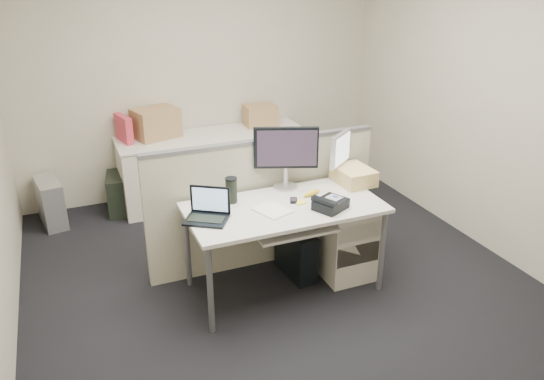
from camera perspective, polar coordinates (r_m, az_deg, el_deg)
name	(u,v)px	position (r m, az deg, el deg)	size (l,w,h in m)	color
floor	(284,287)	(4.41, 1.25, -10.39)	(4.00, 4.50, 0.01)	black
wall_back	(201,72)	(5.89, -7.62, 12.50)	(4.00, 0.02, 2.70)	#BAAF9E
wall_front	(539,297)	(2.15, 26.78, -10.20)	(4.00, 0.02, 2.70)	#BAAF9E
wall_right	(501,102)	(4.95, 23.39, 8.72)	(0.02, 4.50, 2.70)	#BAAF9E
desk	(284,214)	(4.07, 1.33, -2.55)	(1.50, 0.75, 0.73)	silver
keyboard_tray	(294,229)	(3.95, 2.38, -4.19)	(0.62, 0.32, 0.02)	silver
drawer_pedestal	(342,237)	(4.49, 7.50, -4.99)	(0.40, 0.55, 0.65)	beige
cubicle_partition	(263,204)	(4.49, -0.95, -1.56)	(2.00, 0.06, 1.10)	#B7B399
back_counter	(214,167)	(5.87, -6.28, 2.44)	(2.00, 0.60, 0.72)	beige
monitor_main	(286,158)	(4.27, 1.50, 3.46)	(0.52, 0.20, 0.52)	black
monitor_small	(340,157)	(4.51, 7.33, 3.56)	(0.33, 0.16, 0.40)	#B7B7BC
laptop	(206,207)	(3.79, -7.13, -1.80)	(0.30, 0.22, 0.22)	black
trackball	(335,203)	(4.05, 6.79, -1.42)	(0.14, 0.14, 0.06)	black
desk_phone	(331,204)	(4.01, 6.32, -1.54)	(0.23, 0.19, 0.07)	black
paper_stack	(272,210)	(3.96, 0.01, -2.17)	(0.21, 0.26, 0.01)	white
sticky_pad	(300,202)	(4.09, 3.05, -1.34)	(0.08, 0.08, 0.01)	#FFE948
travel_mug	(231,191)	(4.08, -4.40, -0.09)	(0.09, 0.09, 0.19)	black
banana	(312,193)	(4.23, 4.28, -0.32)	(0.18, 0.04, 0.04)	#F2EC42
cellphone	(294,200)	(4.12, 2.34, -1.13)	(0.05, 0.10, 0.01)	black
manila_folders	(354,175)	(4.49, 8.77, 1.55)	(0.27, 0.35, 0.13)	#F3C682
keyboard	(286,225)	(3.95, 1.48, -3.76)	(0.47, 0.17, 0.03)	black
pc_tower_desk	(296,252)	(4.47, 2.60, -6.71)	(0.18, 0.44, 0.41)	black
pc_tower_spare_dark	(117,194)	(5.79, -16.35, -0.37)	(0.17, 0.44, 0.41)	black
pc_tower_spare_silver	(50,202)	(5.74, -22.73, -1.20)	(0.20, 0.50, 0.47)	#B7B7BC
cardboard_box_left	(156,124)	(5.69, -12.38, 6.95)	(0.44, 0.33, 0.33)	tan
cardboard_box_right	(260,116)	(6.00, -1.27, 7.94)	(0.34, 0.27, 0.25)	tan
red_binder	(124,130)	(5.64, -15.65, 6.27)	(0.07, 0.31, 0.29)	#BB2C3D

